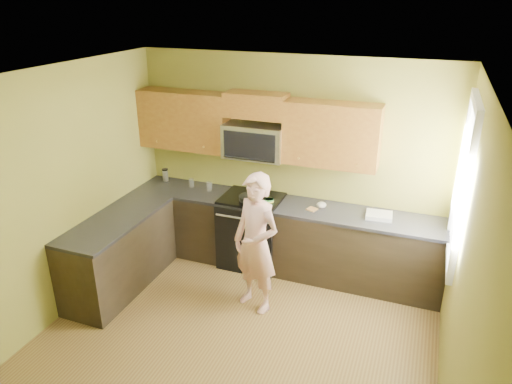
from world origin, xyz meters
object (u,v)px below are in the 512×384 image
at_px(woman, 256,244).
at_px(travel_mug, 166,181).
at_px(stove, 252,230).
at_px(frying_pan, 250,200).
at_px(butter_tub, 269,204).
at_px(microwave, 255,157).

relative_size(woman, travel_mug, 9.15).
xyz_separation_m(stove, woman, (0.39, -0.88, 0.34)).
bearing_deg(frying_pan, butter_tub, 4.39).
height_order(microwave, butter_tub, microwave).
xyz_separation_m(microwave, frying_pan, (0.02, -0.22, -0.50)).
relative_size(microwave, butter_tub, 6.52).
bearing_deg(woman, frying_pan, 136.78).
bearing_deg(travel_mug, frying_pan, -11.21).
distance_m(stove, microwave, 0.98).
relative_size(stove, microwave, 1.25).
height_order(microwave, frying_pan, microwave).
xyz_separation_m(woman, butter_tub, (-0.14, 0.83, 0.11)).
bearing_deg(microwave, woman, -68.69).
relative_size(microwave, frying_pan, 1.53).
height_order(frying_pan, travel_mug, travel_mug).
bearing_deg(stove, microwave, 90.00).
xyz_separation_m(woman, travel_mug, (-1.75, 1.06, 0.11)).
relative_size(microwave, woman, 0.47).
relative_size(stove, butter_tub, 8.15).
xyz_separation_m(frying_pan, butter_tub, (0.24, 0.05, -0.03)).
relative_size(stove, travel_mug, 5.36).
bearing_deg(butter_tub, frying_pan, -168.95).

